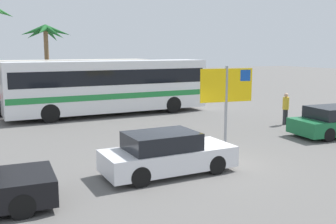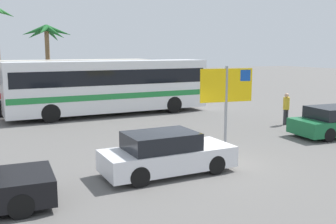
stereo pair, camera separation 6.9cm
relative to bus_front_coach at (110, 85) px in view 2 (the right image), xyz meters
The scene contains 7 objects.
ground 11.27m from the bus_front_coach, 94.69° to the right, with size 120.00×120.00×0.00m, color #605E5B.
bus_front_coach is the anchor object (origin of this frame).
bus_rear_coach 3.89m from the bus_front_coach, 128.17° to the left, with size 11.77×2.48×3.17m.
ferry_sign 9.69m from the bus_front_coach, 80.20° to the right, with size 2.18×0.38×3.20m.
car_white 11.76m from the bus_front_coach, 99.92° to the right, with size 4.13×1.69×1.32m.
pedestrian_by_bus 10.02m from the bus_front_coach, 45.24° to the right, with size 0.32×0.32×1.64m.
palm_tree_seaside 8.52m from the bus_front_coach, 105.33° to the left, with size 3.70×3.29×5.61m.
Camera 2 is at (-6.33, -11.00, 3.83)m, focal length 41.94 mm.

